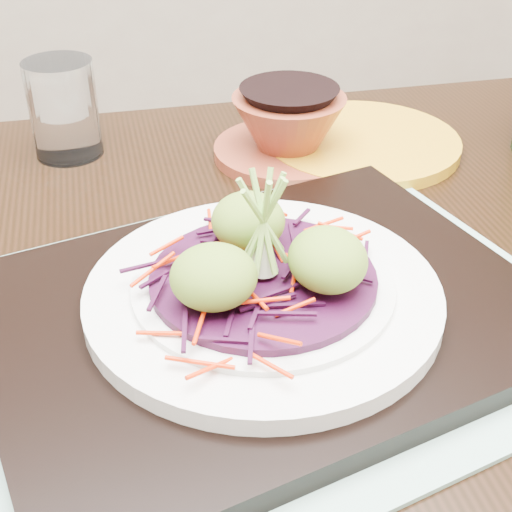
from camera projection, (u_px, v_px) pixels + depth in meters
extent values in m
cube|color=black|center=(210.00, 326.00, 0.57)|extent=(1.27, 0.87, 0.04)
cube|color=#88B098|center=(263.00, 323.00, 0.54)|extent=(0.53, 0.45, 0.00)
cube|color=black|center=(263.00, 312.00, 0.53)|extent=(0.46, 0.38, 0.02)
cylinder|color=silver|center=(263.00, 294.00, 0.52)|extent=(0.26, 0.26, 0.01)
cylinder|color=silver|center=(263.00, 285.00, 0.52)|extent=(0.19, 0.19, 0.01)
cylinder|color=#330A27|center=(263.00, 278.00, 0.51)|extent=(0.16, 0.16, 0.01)
ellipsoid|color=olive|center=(214.00, 277.00, 0.47)|extent=(0.06, 0.06, 0.04)
ellipsoid|color=olive|center=(328.00, 260.00, 0.49)|extent=(0.06, 0.06, 0.04)
ellipsoid|color=olive|center=(248.00, 221.00, 0.53)|extent=(0.06, 0.06, 0.04)
cylinder|color=white|center=(64.00, 109.00, 0.76)|extent=(0.09, 0.09, 0.10)
cylinder|color=maroon|center=(288.00, 151.00, 0.78)|extent=(0.17, 0.17, 0.01)
cylinder|color=#BD8415|center=(361.00, 142.00, 0.80)|extent=(0.23, 0.23, 0.01)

